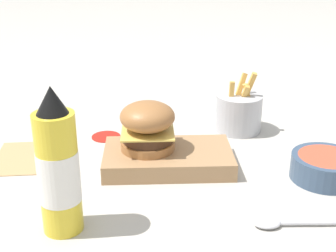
{
  "coord_description": "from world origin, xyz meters",
  "views": [
    {
      "loc": [
        0.05,
        0.88,
        0.42
      ],
      "look_at": [
        0.02,
        0.07,
        0.08
      ],
      "focal_mm": 50.0,
      "sensor_mm": 36.0,
      "label": 1
    }
  ],
  "objects_px": {
    "fries_basket": "(239,112)",
    "side_bowl": "(326,167)",
    "ketchup_bottle": "(58,169)",
    "spoon": "(284,223)",
    "serving_board": "(168,158)",
    "burger": "(148,126)"
  },
  "relations": [
    {
      "from": "fries_basket",
      "to": "side_bowl",
      "type": "height_order",
      "value": "fries_basket"
    },
    {
      "from": "ketchup_bottle",
      "to": "side_bowl",
      "type": "distance_m",
      "value": 0.48
    },
    {
      "from": "side_bowl",
      "to": "fries_basket",
      "type": "bearing_deg",
      "value": -63.42
    },
    {
      "from": "ketchup_bottle",
      "to": "fries_basket",
      "type": "height_order",
      "value": "ketchup_bottle"
    },
    {
      "from": "ketchup_bottle",
      "to": "spoon",
      "type": "bearing_deg",
      "value": 178.38
    },
    {
      "from": "spoon",
      "to": "side_bowl",
      "type": "bearing_deg",
      "value": -126.3
    },
    {
      "from": "serving_board",
      "to": "side_bowl",
      "type": "relative_size",
      "value": 1.95
    },
    {
      "from": "serving_board",
      "to": "ketchup_bottle",
      "type": "relative_size",
      "value": 1.08
    },
    {
      "from": "ketchup_bottle",
      "to": "side_bowl",
      "type": "xyz_separation_m",
      "value": [
        -0.45,
        -0.14,
        -0.08
      ]
    },
    {
      "from": "serving_board",
      "to": "side_bowl",
      "type": "height_order",
      "value": "side_bowl"
    },
    {
      "from": "ketchup_bottle",
      "to": "side_bowl",
      "type": "height_order",
      "value": "ketchup_bottle"
    },
    {
      "from": "ketchup_bottle",
      "to": "fries_basket",
      "type": "bearing_deg",
      "value": -131.99
    },
    {
      "from": "fries_basket",
      "to": "spoon",
      "type": "distance_m",
      "value": 0.38
    },
    {
      "from": "burger",
      "to": "side_bowl",
      "type": "height_order",
      "value": "burger"
    },
    {
      "from": "serving_board",
      "to": "burger",
      "type": "xyz_separation_m",
      "value": [
        0.04,
        -0.01,
        0.06
      ]
    },
    {
      "from": "serving_board",
      "to": "fries_basket",
      "type": "xyz_separation_m",
      "value": [
        -0.17,
        -0.17,
        0.03
      ]
    },
    {
      "from": "serving_board",
      "to": "burger",
      "type": "height_order",
      "value": "burger"
    },
    {
      "from": "ketchup_bottle",
      "to": "fries_basket",
      "type": "xyz_separation_m",
      "value": [
        -0.34,
        -0.37,
        -0.06
      ]
    },
    {
      "from": "side_bowl",
      "to": "spoon",
      "type": "distance_m",
      "value": 0.19
    },
    {
      "from": "serving_board",
      "to": "ketchup_bottle",
      "type": "height_order",
      "value": "ketchup_bottle"
    },
    {
      "from": "burger",
      "to": "spoon",
      "type": "relative_size",
      "value": 0.61
    },
    {
      "from": "fries_basket",
      "to": "spoon",
      "type": "relative_size",
      "value": 0.82
    }
  ]
}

